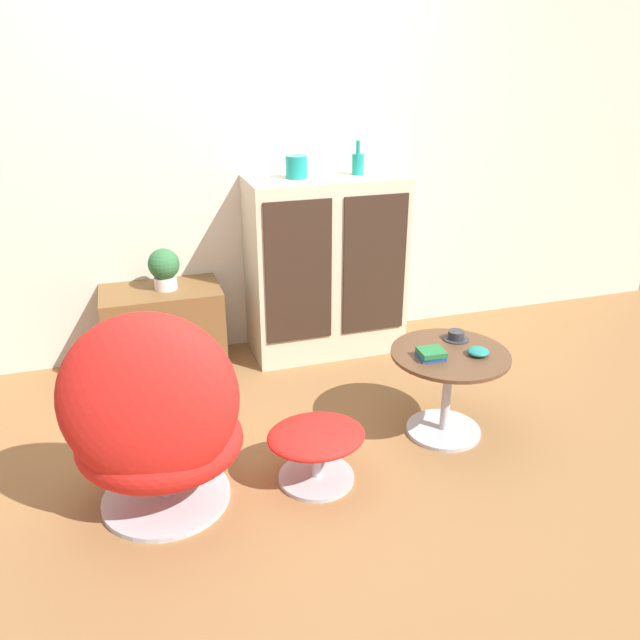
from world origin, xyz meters
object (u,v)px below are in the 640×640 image
object	(u,v)px
ottoman	(316,442)
vase_inner_left	(358,163)
tv_console	(164,329)
vase_leftmost	(296,167)
teacup	(456,336)
bowl	(478,352)
egg_chair	(155,424)
potted_plant	(164,267)
sideboard	(325,266)
book_stack	(431,354)
coffee_table	(448,380)

from	to	relation	value
ottoman	vase_inner_left	world-z (taller)	vase_inner_left
tv_console	ottoman	size ratio (longest dim) A/B	1.56
vase_leftmost	teacup	distance (m)	1.34
tv_console	ottoman	world-z (taller)	tv_console
tv_console	bowl	bearing A→B (deg)	-41.30
egg_chair	vase_inner_left	distance (m)	2.01
vase_leftmost	bowl	xyz separation A→B (m)	(0.55, -1.19, -0.70)
tv_console	egg_chair	bearing A→B (deg)	-95.67
ottoman	potted_plant	size ratio (longest dim) A/B	1.82
sideboard	book_stack	world-z (taller)	sideboard
sideboard	tv_console	distance (m)	1.05
sideboard	ottoman	world-z (taller)	sideboard
vase_inner_left	potted_plant	distance (m)	1.29
ottoman	vase_leftmost	world-z (taller)	vase_leftmost
potted_plant	bowl	size ratio (longest dim) A/B	2.32
ottoman	vase_inner_left	xyz separation A→B (m)	(0.67, 1.30, 0.98)
book_stack	teacup	bearing A→B (deg)	34.74
ottoman	book_stack	size ratio (longest dim) A/B	3.43
teacup	book_stack	distance (m)	0.26
coffee_table	teacup	world-z (taller)	teacup
sideboard	ottoman	size ratio (longest dim) A/B	2.53
egg_chair	potted_plant	distance (m)	1.34
sideboard	tv_console	world-z (taller)	sideboard
sideboard	book_stack	bearing A→B (deg)	-82.86
book_stack	vase_inner_left	bearing A→B (deg)	87.21
coffee_table	tv_console	bearing A→B (deg)	137.88
vase_inner_left	book_stack	world-z (taller)	vase_inner_left
coffee_table	ottoman	bearing A→B (deg)	-167.07
coffee_table	vase_inner_left	xyz separation A→B (m)	(-0.06, 1.13, 0.88)
tv_console	bowl	world-z (taller)	tv_console
egg_chair	teacup	xyz separation A→B (m)	(1.49, 0.29, 0.04)
potted_plant	teacup	world-z (taller)	potted_plant
coffee_table	book_stack	distance (m)	0.21
bowl	ottoman	bearing A→B (deg)	-173.04
sideboard	ottoman	distance (m)	1.42
teacup	potted_plant	bearing A→B (deg)	142.38
sideboard	tv_console	xyz separation A→B (m)	(-1.01, 0.02, -0.30)
potted_plant	vase_leftmost	bearing A→B (deg)	-1.24
sideboard	potted_plant	xyz separation A→B (m)	(-0.97, 0.02, 0.09)
egg_chair	potted_plant	world-z (taller)	egg_chair
tv_console	potted_plant	bearing A→B (deg)	1.28
tv_console	vase_inner_left	xyz separation A→B (m)	(1.21, -0.02, 0.92)
egg_chair	coffee_table	distance (m)	1.41
vase_leftmost	bowl	world-z (taller)	vase_leftmost
coffee_table	potted_plant	distance (m)	1.72
vase_leftmost	teacup	bearing A→B (deg)	-61.99
vase_inner_left	teacup	xyz separation A→B (m)	(0.16, -1.01, -0.71)
sideboard	vase_inner_left	size ratio (longest dim) A/B	5.58
teacup	coffee_table	bearing A→B (deg)	-128.32
tv_console	sideboard	bearing A→B (deg)	-1.15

